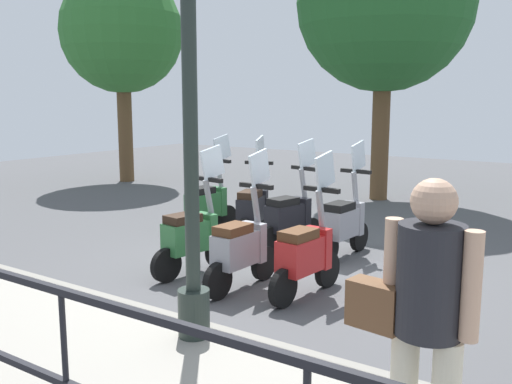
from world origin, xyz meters
The scene contains 13 objects.
ground_plane centered at (0.00, 0.00, 0.00)m, with size 28.00×28.00×0.00m, color #4C4C4F.
promenade_walkway centered at (-3.15, 0.00, 0.07)m, with size 2.20×20.00×0.15m.
lamp_post_near centered at (-2.40, -0.63, 2.11)m, with size 0.26×0.90×4.42m.
pedestrian_with_bag centered at (-3.20, -2.76, 1.08)m, with size 0.36×0.66×1.59m.
tree_large centered at (4.28, 7.20, 3.67)m, with size 2.99×2.99×5.20m.
tree_distant centered at (5.38, 0.88, 3.95)m, with size 3.52×3.52×5.73m.
scooter_near_0 centered at (-0.69, -0.74, 0.48)m, with size 1.23×0.44×1.54m.
scooter_near_1 centered at (-0.88, -0.03, 0.48)m, with size 1.23×0.44×1.54m.
scooter_near_2 centered at (-0.76, 0.77, 0.48)m, with size 1.23×0.46×1.54m.
scooter_far_0 centered at (0.94, -0.42, 0.48)m, with size 1.23×0.44×1.54m.
scooter_far_1 centered at (0.84, 0.36, 0.48)m, with size 1.22×0.50×1.54m.
scooter_far_2 centered at (1.06, 1.13, 0.48)m, with size 1.21×0.53×1.54m.
scooter_far_3 centered at (0.94, 1.89, 0.48)m, with size 1.23×0.44×1.54m.
Camera 1 is at (-5.84, -3.55, 2.11)m, focal length 40.00 mm.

